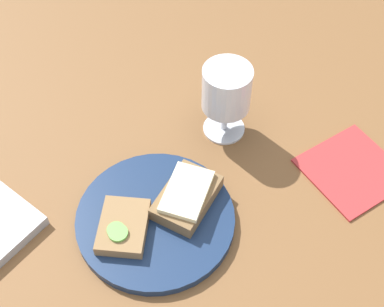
# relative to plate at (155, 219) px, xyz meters

# --- Properties ---
(wooden_table) EXTENTS (1.40, 1.40, 0.03)m
(wooden_table) POSITION_rel_plate_xyz_m (0.05, -0.01, -0.02)
(wooden_table) COLOR brown
(wooden_table) RESTS_ON ground
(plate) EXTENTS (0.24, 0.24, 0.02)m
(plate) POSITION_rel_plate_xyz_m (0.00, 0.00, 0.00)
(plate) COLOR navy
(plate) RESTS_ON wooden_table
(sandwich_with_cucumber) EXTENTS (0.11, 0.11, 0.02)m
(sandwich_with_cucumber) POSITION_rel_plate_xyz_m (-0.05, 0.02, 0.02)
(sandwich_with_cucumber) COLOR #937047
(sandwich_with_cucumber) RESTS_ON plate
(sandwich_with_cheese) EXTENTS (0.12, 0.09, 0.03)m
(sandwich_with_cheese) POSITION_rel_plate_xyz_m (0.05, -0.02, 0.02)
(sandwich_with_cheese) COLOR brown
(sandwich_with_cheese) RESTS_ON plate
(wine_glass) EXTENTS (0.08, 0.08, 0.14)m
(wine_glass) POSITION_rel_plate_xyz_m (0.22, 0.03, 0.08)
(wine_glass) COLOR white
(wine_glass) RESTS_ON wooden_table
(napkin) EXTENTS (0.18, 0.18, 0.00)m
(napkin) POSITION_rel_plate_xyz_m (0.27, -0.19, -0.01)
(napkin) COLOR #B23333
(napkin) RESTS_ON wooden_table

